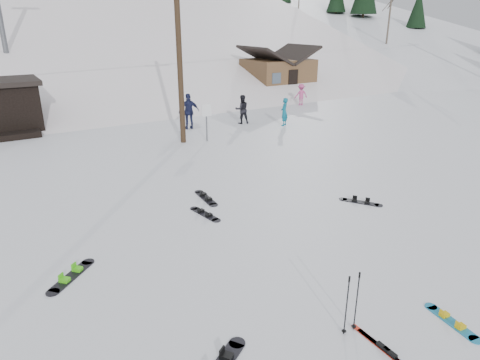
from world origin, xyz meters
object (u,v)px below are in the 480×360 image
utility_pole (179,43)px  hero_snowboard (452,322)px  hero_skis (387,351)px  cabin (278,75)px

utility_pole → hero_snowboard: size_ratio=6.86×
hero_skis → utility_pole: bearing=80.4°
hero_snowboard → hero_skis: bearing=94.2°
utility_pole → hero_snowboard: bearing=-93.9°
cabin → hero_snowboard: 28.79m
hero_snowboard → hero_skis: size_ratio=0.78×
cabin → utility_pole: bearing=-142.4°
hero_snowboard → hero_skis: (-1.75, 0.12, 0.00)m
hero_snowboard → utility_pole: bearing=4.4°
utility_pole → cabin: bearing=37.6°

